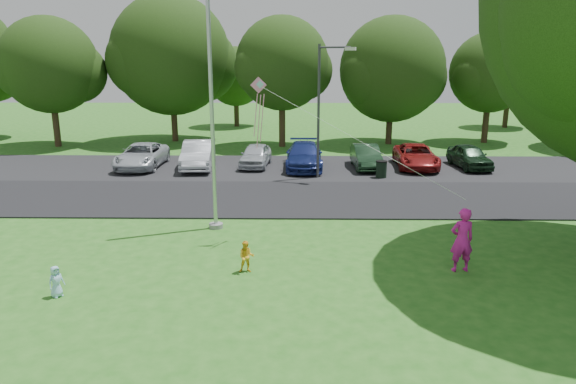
{
  "coord_description": "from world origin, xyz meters",
  "views": [
    {
      "loc": [
        -0.64,
        -12.51,
        5.87
      ],
      "look_at": [
        -0.89,
        4.0,
        1.6
      ],
      "focal_mm": 32.0,
      "sensor_mm": 36.0,
      "label": 1
    }
  ],
  "objects_px": {
    "trash_can": "(381,170)",
    "child_yellow": "(246,257)",
    "street_lamp": "(324,100)",
    "flagpole": "(212,111)",
    "woman": "(462,240)",
    "child_blue": "(56,281)",
    "kite": "(265,103)"
  },
  "relations": [
    {
      "from": "street_lamp",
      "to": "flagpole",
      "type": "bearing_deg",
      "value": -95.76
    },
    {
      "from": "street_lamp",
      "to": "kite",
      "type": "bearing_deg",
      "value": -81.85
    },
    {
      "from": "trash_can",
      "to": "street_lamp",
      "type": "bearing_deg",
      "value": -177.32
    },
    {
      "from": "street_lamp",
      "to": "woman",
      "type": "relative_size",
      "value": 3.53
    },
    {
      "from": "trash_can",
      "to": "child_yellow",
      "type": "bearing_deg",
      "value": -115.62
    },
    {
      "from": "flagpole",
      "to": "trash_can",
      "type": "relative_size",
      "value": 10.94
    },
    {
      "from": "flagpole",
      "to": "street_lamp",
      "type": "relative_size",
      "value": 1.51
    },
    {
      "from": "woman",
      "to": "street_lamp",
      "type": "bearing_deg",
      "value": -81.44
    },
    {
      "from": "flagpole",
      "to": "street_lamp",
      "type": "bearing_deg",
      "value": 61.77
    },
    {
      "from": "street_lamp",
      "to": "child_blue",
      "type": "relative_size",
      "value": 7.98
    },
    {
      "from": "street_lamp",
      "to": "trash_can",
      "type": "height_order",
      "value": "street_lamp"
    },
    {
      "from": "trash_can",
      "to": "woman",
      "type": "bearing_deg",
      "value": -88.24
    },
    {
      "from": "trash_can",
      "to": "child_blue",
      "type": "distance_m",
      "value": 17.11
    },
    {
      "from": "trash_can",
      "to": "child_blue",
      "type": "xyz_separation_m",
      "value": [
        -10.42,
        -13.58,
        -0.05
      ]
    },
    {
      "from": "trash_can",
      "to": "woman",
      "type": "distance_m",
      "value": 11.78
    },
    {
      "from": "street_lamp",
      "to": "kite",
      "type": "xyz_separation_m",
      "value": [
        -2.33,
        -9.12,
        0.59
      ]
    },
    {
      "from": "woman",
      "to": "child_blue",
      "type": "xyz_separation_m",
      "value": [
        -10.78,
        -1.82,
        -0.52
      ]
    },
    {
      "from": "child_yellow",
      "to": "flagpole",
      "type": "bearing_deg",
      "value": 107.73
    },
    {
      "from": "child_yellow",
      "to": "child_blue",
      "type": "distance_m",
      "value": 4.96
    },
    {
      "from": "trash_can",
      "to": "child_yellow",
      "type": "relative_size",
      "value": 0.99
    },
    {
      "from": "child_blue",
      "to": "kite",
      "type": "bearing_deg",
      "value": -13.19
    },
    {
      "from": "street_lamp",
      "to": "woman",
      "type": "bearing_deg",
      "value": -51.46
    },
    {
      "from": "street_lamp",
      "to": "child_yellow",
      "type": "xyz_separation_m",
      "value": [
        -2.74,
        -11.81,
        -3.5
      ]
    },
    {
      "from": "trash_can",
      "to": "woman",
      "type": "xyz_separation_m",
      "value": [
        0.36,
        -11.76,
        0.48
      ]
    },
    {
      "from": "child_yellow",
      "to": "woman",
      "type": "bearing_deg",
      "value": -1.02
    },
    {
      "from": "child_yellow",
      "to": "trash_can",
      "type": "bearing_deg",
      "value": 61.6
    },
    {
      "from": "flagpole",
      "to": "kite",
      "type": "height_order",
      "value": "flagpole"
    },
    {
      "from": "street_lamp",
      "to": "child_blue",
      "type": "height_order",
      "value": "street_lamp"
    },
    {
      "from": "trash_can",
      "to": "woman",
      "type": "relative_size",
      "value": 0.49
    },
    {
      "from": "street_lamp",
      "to": "child_blue",
      "type": "xyz_separation_m",
      "value": [
        -7.43,
        -13.44,
        -3.55
      ]
    },
    {
      "from": "child_yellow",
      "to": "kite",
      "type": "distance_m",
      "value": 4.91
    },
    {
      "from": "kite",
      "to": "child_yellow",
      "type": "bearing_deg",
      "value": -103.01
    }
  ]
}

